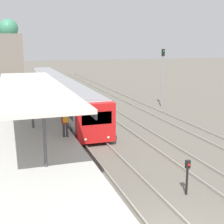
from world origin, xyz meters
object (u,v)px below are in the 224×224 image
at_px(person_on_platform, 65,121).
at_px(signal_mast_far, 163,72).
at_px(signal_post_near, 187,173).
at_px(train_near, 58,89).

relative_size(person_on_platform, signal_mast_far, 0.28).
distance_m(person_on_platform, signal_post_near, 8.42).
height_order(person_on_platform, signal_post_near, person_on_platform).
relative_size(train_near, signal_post_near, 19.75).
bearing_deg(person_on_platform, signal_mast_far, 41.30).
distance_m(person_on_platform, signal_mast_far, 16.00).
height_order(train_near, signal_mast_far, signal_mast_far).
distance_m(train_near, signal_mast_far, 11.45).
xyz_separation_m(train_near, signal_post_near, (1.96, -23.18, -0.63)).
bearing_deg(train_near, person_on_platform, -97.26).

